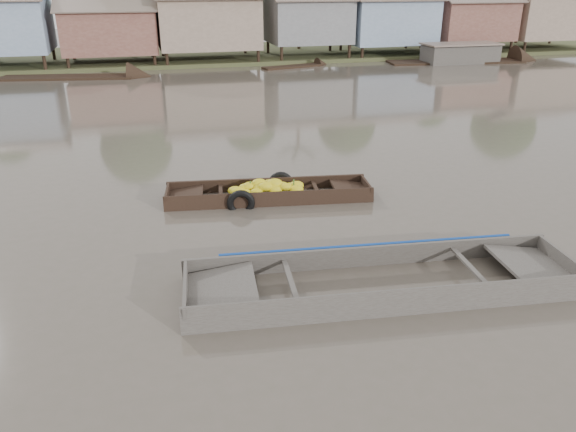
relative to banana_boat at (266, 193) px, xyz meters
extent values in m
plane|color=#534C3F|center=(-0.71, -3.58, -0.15)|extent=(120.00, 120.00, 0.00)
cube|color=#384723|center=(-0.71, 29.42, -0.15)|extent=(120.00, 12.00, 0.50)
cube|color=brown|center=(-4.51, 25.92, 2.05)|extent=(5.80, 4.60, 2.70)
cube|color=brown|center=(-4.51, 24.68, 3.85)|extent=(6.20, 2.67, 1.14)
cube|color=brown|center=(-4.51, 27.17, 3.85)|extent=(6.20, 2.67, 1.14)
cube|color=gray|center=(1.79, 25.92, 2.50)|extent=(6.50, 5.30, 3.30)
cube|color=slate|center=(8.79, 25.92, 2.45)|extent=(5.40, 4.70, 2.90)
cube|color=#7F94AF|center=(14.79, 25.92, 2.35)|extent=(6.00, 5.00, 3.10)
cube|color=brown|center=(21.29, 25.92, 2.30)|extent=(5.70, 4.90, 2.80)
cube|color=gray|center=(27.79, 25.92, 2.55)|extent=(6.30, 5.10, 3.40)
cylinder|color=#473323|center=(-3.71, 29.42, 3.00)|extent=(0.28, 0.28, 6.30)
cylinder|color=#473323|center=(5.29, 30.42, 2.48)|extent=(0.28, 0.28, 5.25)
cylinder|color=#473323|center=(13.29, 29.42, 2.65)|extent=(0.28, 0.28, 5.60)
cylinder|color=#473323|center=(21.29, 30.42, 2.13)|extent=(0.28, 0.28, 4.55)
cylinder|color=#473323|center=(28.29, 29.42, 3.18)|extent=(0.28, 0.28, 6.65)
cube|color=black|center=(0.08, 0.00, -0.23)|extent=(5.40, 1.72, 0.08)
cube|color=black|center=(0.16, 0.57, -0.02)|extent=(5.40, 0.87, 0.50)
cube|color=black|center=(0.00, -0.57, -0.02)|extent=(5.40, 0.87, 0.50)
cube|color=black|center=(2.71, -0.35, -0.02)|extent=(0.22, 1.18, 0.48)
cube|color=black|center=(2.25, -0.29, 0.04)|extent=(1.05, 1.13, 0.19)
cube|color=black|center=(-2.56, 0.35, -0.02)|extent=(0.22, 1.18, 0.48)
cube|color=black|center=(-2.10, 0.29, 0.04)|extent=(1.05, 1.13, 0.19)
cube|color=black|center=(-1.18, 0.17, 0.08)|extent=(0.25, 1.14, 0.05)
cube|color=black|center=(1.34, -0.17, 0.08)|extent=(0.25, 1.14, 0.05)
ellipsoid|color=yellow|center=(0.37, 0.29, 0.08)|extent=(0.41, 0.31, 0.23)
ellipsoid|color=yellow|center=(-0.40, 0.12, 0.18)|extent=(0.47, 0.36, 0.27)
ellipsoid|color=yellow|center=(-0.16, 0.08, 0.27)|extent=(0.45, 0.34, 0.25)
ellipsoid|color=yellow|center=(-0.14, -0.05, 0.18)|extent=(0.44, 0.33, 0.25)
ellipsoid|color=yellow|center=(-0.73, 0.07, 0.08)|extent=(0.47, 0.36, 0.27)
ellipsoid|color=yellow|center=(-0.64, -0.19, 0.03)|extent=(0.46, 0.35, 0.26)
ellipsoid|color=yellow|center=(-0.57, -0.11, 0.08)|extent=(0.42, 0.32, 0.24)
ellipsoid|color=yellow|center=(-0.80, -0.20, -0.03)|extent=(0.37, 0.28, 0.21)
ellipsoid|color=yellow|center=(-0.15, 0.31, 0.15)|extent=(0.37, 0.28, 0.21)
ellipsoid|color=yellow|center=(0.87, 0.10, 0.09)|extent=(0.46, 0.35, 0.26)
ellipsoid|color=yellow|center=(-0.52, 0.14, 0.15)|extent=(0.40, 0.30, 0.23)
ellipsoid|color=yellow|center=(-0.81, 0.07, -0.01)|extent=(0.36, 0.28, 0.21)
ellipsoid|color=yellow|center=(0.13, -0.11, 0.18)|extent=(0.42, 0.32, 0.24)
ellipsoid|color=yellow|center=(-0.65, -0.09, 0.07)|extent=(0.47, 0.36, 0.27)
ellipsoid|color=yellow|center=(-0.78, 0.24, 0.06)|extent=(0.43, 0.33, 0.24)
ellipsoid|color=yellow|center=(-0.29, -0.21, 0.14)|extent=(0.36, 0.27, 0.21)
ellipsoid|color=yellow|center=(-0.03, 0.26, 0.11)|extent=(0.38, 0.29, 0.22)
ellipsoid|color=yellow|center=(0.12, 0.08, 0.25)|extent=(0.36, 0.27, 0.20)
ellipsoid|color=yellow|center=(-0.12, 0.15, 0.16)|extent=(0.42, 0.31, 0.24)
ellipsoid|color=yellow|center=(0.41, 0.32, 0.07)|extent=(0.39, 0.30, 0.22)
ellipsoid|color=yellow|center=(0.78, -0.23, 0.11)|extent=(0.43, 0.33, 0.25)
ellipsoid|color=yellow|center=(0.23, -0.20, 0.14)|extent=(0.41, 0.31, 0.23)
ellipsoid|color=yellow|center=(-0.05, 0.21, 0.15)|extent=(0.42, 0.32, 0.24)
ellipsoid|color=yellow|center=(-0.03, -0.13, 0.23)|extent=(0.45, 0.34, 0.25)
ellipsoid|color=yellow|center=(0.13, -0.33, 0.04)|extent=(0.38, 0.29, 0.22)
ellipsoid|color=yellow|center=(0.50, -0.21, 0.21)|extent=(0.37, 0.28, 0.21)
ellipsoid|color=yellow|center=(0.94, -0.45, 0.02)|extent=(0.39, 0.30, 0.22)
ellipsoid|color=yellow|center=(-0.59, -0.19, 0.02)|extent=(0.46, 0.35, 0.26)
ellipsoid|color=yellow|center=(0.23, -0.05, 0.27)|extent=(0.48, 0.36, 0.27)
ellipsoid|color=yellow|center=(0.72, 0.18, 0.05)|extent=(0.41, 0.31, 0.23)
ellipsoid|color=yellow|center=(0.42, -0.10, 0.19)|extent=(0.43, 0.33, 0.25)
ellipsoid|color=yellow|center=(0.05, 0.12, 0.18)|extent=(0.45, 0.34, 0.25)
cylinder|color=#3F6626|center=(-0.40, 0.06, 0.26)|extent=(0.04, 0.04, 0.17)
cylinder|color=#3F6626|center=(0.27, -0.03, 0.26)|extent=(0.04, 0.04, 0.17)
cylinder|color=#3F6626|center=(0.75, -0.09, 0.26)|extent=(0.04, 0.04, 0.17)
torus|color=black|center=(0.55, 0.60, 0.00)|extent=(0.74, 0.27, 0.72)
torus|color=black|center=(-0.77, -0.55, 0.00)|extent=(0.74, 0.27, 0.72)
cube|color=#3E3A35|center=(1.12, -5.15, -0.23)|extent=(7.48, 2.32, 0.08)
cube|color=#3E3A35|center=(1.21, -4.26, 0.03)|extent=(7.49, 0.92, 0.60)
cube|color=#3E3A35|center=(1.03, -6.05, 0.03)|extent=(7.49, 0.92, 0.60)
cube|color=#3E3A35|center=(4.78, -5.52, 0.03)|extent=(0.24, 1.83, 0.57)
cube|color=#3E3A35|center=(4.14, -5.46, 0.10)|extent=(1.43, 1.70, 0.24)
cube|color=#3E3A35|center=(-2.54, -4.78, 0.03)|extent=(0.24, 1.83, 0.57)
cube|color=#3E3A35|center=(-1.90, -4.84, 0.10)|extent=(1.43, 1.70, 0.24)
cube|color=#3E3A35|center=(-0.63, -4.97, 0.15)|extent=(0.28, 1.76, 0.05)
cube|color=#3E3A35|center=(2.87, -5.33, 0.15)|extent=(0.28, 1.76, 0.05)
cube|color=#665E54|center=(1.12, -5.15, -0.18)|extent=(5.71, 2.00, 0.02)
cube|color=navy|center=(1.22, -4.20, 0.26)|extent=(6.05, 0.70, 0.15)
torus|color=olive|center=(3.23, -5.67, -0.16)|extent=(0.42, 0.42, 0.06)
torus|color=olive|center=(3.23, -5.67, -0.12)|extent=(0.34, 0.34, 0.06)
cube|color=black|center=(-6.96, 21.54, -0.20)|extent=(7.65, 2.84, 0.35)
cube|color=black|center=(18.12, 21.62, -0.20)|extent=(9.47, 3.09, 0.35)
cube|color=black|center=(6.72, 22.26, -0.20)|extent=(4.19, 1.90, 0.35)
cube|color=black|center=(18.29, 21.42, 0.40)|extent=(5.00, 2.00, 1.20)
camera|label=1|loc=(-2.95, -13.67, 5.33)|focal=35.00mm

